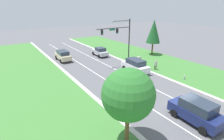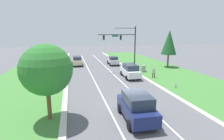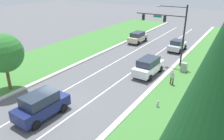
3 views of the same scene
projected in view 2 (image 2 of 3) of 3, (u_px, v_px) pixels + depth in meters
name	position (u px, v px, depth m)	size (l,w,h in m)	color
ground_plane	(130.00, 109.00, 15.47)	(160.00, 160.00, 0.00)	#5B5B60
curb_strip_right	(186.00, 103.00, 16.73)	(0.50, 90.00, 0.15)	beige
curb_strip_left	(64.00, 115.00, 14.19)	(0.50, 90.00, 0.15)	beige
lane_stripe_inner_left	(110.00, 111.00, 15.07)	(0.14, 81.00, 0.01)	white
lane_stripe_inner_right	(149.00, 107.00, 15.88)	(0.14, 81.00, 0.01)	white
traffic_signal_mast	(125.00, 42.00, 30.28)	(6.69, 0.41, 7.79)	black
white_suv	(130.00, 71.00, 26.46)	(2.29, 5.09, 2.06)	white
champagne_suv	(77.00, 61.00, 36.52)	(2.09, 4.76, 1.92)	beige
navy_suv	(137.00, 106.00, 13.43)	(2.33, 4.66, 2.14)	navy
silver_sedan	(113.00, 61.00, 37.21)	(2.13, 4.38, 1.80)	silver
utility_cabinet	(143.00, 69.00, 30.15)	(0.70, 0.60, 1.22)	#9E9E99
pedestrian	(154.00, 72.00, 26.05)	(0.42, 0.30, 1.69)	#42382D
fire_hydrant	(176.00, 85.00, 21.40)	(0.34, 0.20, 0.70)	#B7B7BC
conifer_near_right_tree	(169.00, 42.00, 33.67)	(2.93, 2.93, 7.26)	brown
oak_near_left_tree	(46.00, 70.00, 12.79)	(3.83, 3.83, 5.90)	brown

